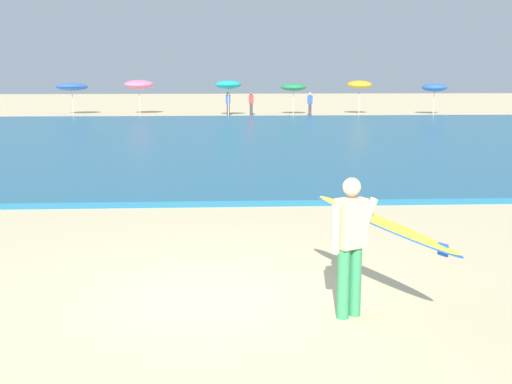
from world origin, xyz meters
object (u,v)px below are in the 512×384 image
at_px(beachgoer_near_row_right, 310,103).
at_px(beach_umbrella_4, 360,84).
at_px(surfer_with_board, 365,233).
at_px(beach_umbrella_1, 139,84).
at_px(beach_umbrella_5, 435,88).
at_px(beachgoer_near_row_mid, 251,103).
at_px(beach_umbrella_0, 72,87).
at_px(beach_umbrella_2, 228,85).
at_px(beach_umbrella_3, 293,87).
at_px(beachgoer_near_row_left, 228,103).

bearing_deg(beachgoer_near_row_right, beach_umbrella_4, 21.39).
distance_m(surfer_with_board, beach_umbrella_4, 38.17).
bearing_deg(beach_umbrella_1, surfer_with_board, -79.05).
xyz_separation_m(surfer_with_board, beach_umbrella_4, (7.90, 37.33, 1.05)).
bearing_deg(beach_umbrella_5, beachgoer_near_row_right, -174.27).
bearing_deg(beachgoer_near_row_mid, surfer_with_board, -90.53).
bearing_deg(beach_umbrella_0, beach_umbrella_2, -9.89).
distance_m(beach_umbrella_1, beach_umbrella_3, 10.73).
xyz_separation_m(surfer_with_board, beach_umbrella_1, (-7.40, 38.23, 1.05)).
bearing_deg(beach_umbrella_5, beach_umbrella_0, 176.67).
bearing_deg(beach_umbrella_3, beachgoer_near_row_mid, -172.07).
distance_m(surfer_with_board, beach_umbrella_3, 37.32).
xyz_separation_m(beach_umbrella_5, beachgoer_near_row_left, (-14.25, -0.15, -1.02)).
bearing_deg(beachgoer_near_row_mid, beach_umbrella_5, 0.11).
xyz_separation_m(beach_umbrella_1, beach_umbrella_4, (15.30, -0.90, -0.01)).
bearing_deg(beachgoer_near_row_left, beach_umbrella_1, 165.41).
xyz_separation_m(beach_umbrella_3, beach_umbrella_5, (9.74, -0.39, -0.03)).
relative_size(beach_umbrella_3, beach_umbrella_4, 0.91).
bearing_deg(beachgoer_near_row_mid, beachgoer_near_row_left, -175.22).
relative_size(beach_umbrella_2, beach_umbrella_5, 1.11).
bearing_deg(beachgoer_near_row_left, beach_umbrella_0, 171.49).
bearing_deg(beachgoer_near_row_left, beach_umbrella_3, 6.83).
bearing_deg(beach_umbrella_4, beachgoer_near_row_mid, -175.68).
distance_m(beach_umbrella_0, beach_umbrella_3, 15.32).
height_order(beachgoer_near_row_mid, beachgoer_near_row_right, same).
relative_size(surfer_with_board, beach_umbrella_0, 1.07).
distance_m(beach_umbrella_3, beachgoer_near_row_left, 4.66).
distance_m(beachgoer_near_row_mid, beachgoer_near_row_right, 4.02).
bearing_deg(beach_umbrella_5, surfer_with_board, -109.49).
xyz_separation_m(beach_umbrella_0, beachgoer_near_row_left, (10.77, -1.61, -1.07)).
xyz_separation_m(beach_umbrella_1, beach_umbrella_5, (20.41, -1.45, -0.21)).
relative_size(beach_umbrella_1, beach_umbrella_5, 1.11).
height_order(beach_umbrella_0, beach_umbrella_2, beach_umbrella_2).
bearing_deg(beach_umbrella_3, beach_umbrella_1, 174.30).
bearing_deg(surfer_with_board, beachgoer_near_row_right, 83.23).
xyz_separation_m(beach_umbrella_0, beachgoer_near_row_right, (16.27, -2.34, -1.07)).
xyz_separation_m(beach_umbrella_1, beach_umbrella_3, (10.67, -1.06, -0.18)).
bearing_deg(beach_umbrella_5, beachgoer_near_row_left, -179.38).
xyz_separation_m(beach_umbrella_2, beach_umbrella_5, (14.24, 0.42, -0.21)).
relative_size(surfer_with_board, beachgoer_near_row_left, 1.52).
distance_m(beach_umbrella_4, beachgoer_near_row_left, 9.24).
relative_size(beach_umbrella_1, beach_umbrella_4, 1.01).
height_order(beach_umbrella_0, beachgoer_near_row_left, beach_umbrella_0).
bearing_deg(beach_umbrella_0, beachgoer_near_row_left, -8.51).
xyz_separation_m(beach_umbrella_0, beach_umbrella_1, (4.61, -0.01, 0.17)).
xyz_separation_m(beach_umbrella_0, beach_umbrella_5, (25.02, -1.46, -0.05)).
height_order(surfer_with_board, beachgoer_near_row_left, surfer_with_board).
distance_m(surfer_with_board, beach_umbrella_5, 39.02).
bearing_deg(beach_umbrella_4, surfer_with_board, -101.95).
bearing_deg(beachgoer_near_row_left, beach_umbrella_5, 0.62).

